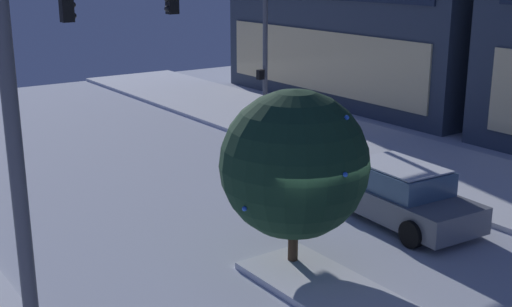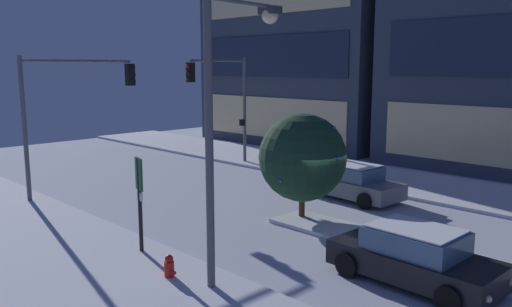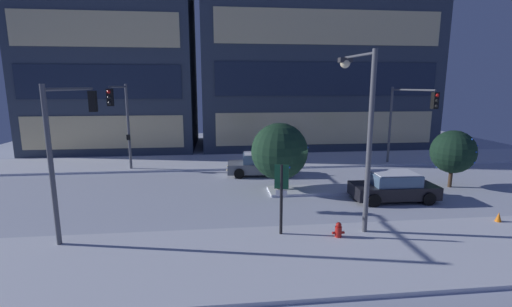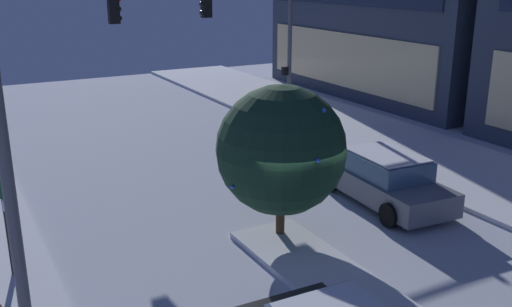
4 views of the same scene
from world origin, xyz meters
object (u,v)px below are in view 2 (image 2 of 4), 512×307
fire_hydrant (169,269)px  parking_info_sign (140,193)px  car_far (351,182)px  street_lamp_arched (230,99)px  car_near (415,257)px  decorated_tree_median (303,158)px  traffic_light_corner_near_left (74,98)px  traffic_light_corner_far_left (224,93)px

fire_hydrant → parking_info_sign: parking_info_sign is taller
car_far → street_lamp_arched: size_ratio=0.63×
car_far → parking_info_sign: bearing=91.3°
car_near → parking_info_sign: (-6.69, -3.92, 1.18)m
car_far → street_lamp_arched: (2.87, -9.43, 4.04)m
parking_info_sign → decorated_tree_median: (1.01, 6.16, 0.43)m
car_near → fire_hydrant: size_ratio=6.06×
traffic_light_corner_near_left → parking_info_sign: 8.92m
fire_hydrant → parking_info_sign: bearing=166.1°
car_near → decorated_tree_median: size_ratio=1.14×
traffic_light_corner_near_left → street_lamp_arched: (11.65, -1.52, 0.52)m
car_near → traffic_light_corner_near_left: (-15.03, -1.81, 3.53)m
parking_info_sign → decorated_tree_median: bearing=6.3°
street_lamp_arched → parking_info_sign: bearing=93.9°
car_near → car_far: size_ratio=0.97×
fire_hydrant → car_far: bearing=99.3°
fire_hydrant → decorated_tree_median: bearing=99.8°
car_near → parking_info_sign: bearing=-148.1°
car_far → street_lamp_arched: bearing=110.7°
street_lamp_arched → fire_hydrant: 4.69m
car_far → traffic_light_corner_far_left: 9.68m
street_lamp_arched → fire_hydrant: bearing=128.3°
traffic_light_corner_near_left → traffic_light_corner_far_left: (-0.23, 8.69, -0.09)m
car_far → fire_hydrant: bearing=103.1°
decorated_tree_median → street_lamp_arched: bearing=-67.5°
car_near → fire_hydrant: (-4.53, -4.46, -0.36)m
street_lamp_arched → parking_info_sign: street_lamp_arched is taller
fire_hydrant → decorated_tree_median: decorated_tree_median is taller
traffic_light_corner_far_left → fire_hydrant: 16.07m
traffic_light_corner_far_left → parking_info_sign: size_ratio=2.06×
fire_hydrant → street_lamp_arched: bearing=44.6°
car_near → fire_hydrant: car_near is taller
traffic_light_corner_far_left → street_lamp_arched: size_ratio=0.83×
traffic_light_corner_far_left → fire_hydrant: traffic_light_corner_far_left is taller
traffic_light_corner_near_left → street_lamp_arched: 11.76m
traffic_light_corner_far_left → parking_info_sign: (8.57, -10.80, -2.25)m
car_near → street_lamp_arched: bearing=-133.9°
traffic_light_corner_far_left → decorated_tree_median: (9.58, -4.64, -1.83)m
fire_hydrant → parking_info_sign: 2.71m
fire_hydrant → decorated_tree_median: 7.07m
car_near → car_far: same height
decorated_tree_median → fire_hydrant: bearing=-80.2°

